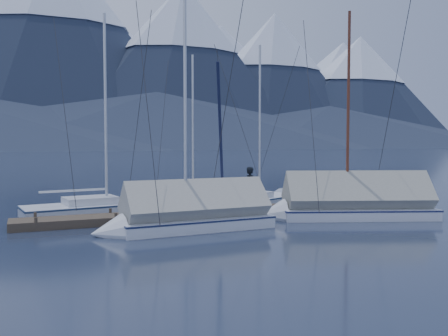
{
  "coord_description": "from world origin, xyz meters",
  "views": [
    {
      "loc": [
        -8.23,
        -17.84,
        3.35
      ],
      "look_at": [
        0.0,
        2.0,
        2.2
      ],
      "focal_mm": 38.0,
      "sensor_mm": 36.0,
      "label": 1
    }
  ],
  "objects_px": {
    "sailboat_covered_near": "(343,207)",
    "sailboat_covered_far": "(182,218)",
    "person": "(251,187)",
    "sailboat_open_left": "(118,209)",
    "sailboat_open_mid": "(202,207)",
    "sailboat_open_right": "(265,201)"
  },
  "relations": [
    {
      "from": "sailboat_open_mid",
      "to": "sailboat_open_left",
      "type": "bearing_deg",
      "value": 167.16
    },
    {
      "from": "sailboat_open_left",
      "to": "sailboat_open_right",
      "type": "height_order",
      "value": "sailboat_open_left"
    },
    {
      "from": "sailboat_open_right",
      "to": "sailboat_covered_near",
      "type": "height_order",
      "value": "sailboat_covered_near"
    },
    {
      "from": "sailboat_open_mid",
      "to": "sailboat_open_right",
      "type": "relative_size",
      "value": 0.9
    },
    {
      "from": "sailboat_open_right",
      "to": "sailboat_covered_near",
      "type": "xyz_separation_m",
      "value": [
        1.05,
        -5.54,
        0.34
      ]
    },
    {
      "from": "sailboat_open_mid",
      "to": "sailboat_open_right",
      "type": "xyz_separation_m",
      "value": [
        3.96,
        0.9,
        0.02
      ]
    },
    {
      "from": "sailboat_covered_near",
      "to": "sailboat_covered_far",
      "type": "height_order",
      "value": "sailboat_covered_near"
    },
    {
      "from": "sailboat_open_left",
      "to": "sailboat_covered_far",
      "type": "height_order",
      "value": "sailboat_open_left"
    },
    {
      "from": "sailboat_open_left",
      "to": "sailboat_open_mid",
      "type": "xyz_separation_m",
      "value": [
        3.97,
        -0.9,
        -0.03
      ]
    },
    {
      "from": "sailboat_covered_far",
      "to": "sailboat_covered_near",
      "type": "bearing_deg",
      "value": 0.69
    },
    {
      "from": "sailboat_open_mid",
      "to": "sailboat_covered_near",
      "type": "xyz_separation_m",
      "value": [
        5.01,
        -4.64,
        0.36
      ]
    },
    {
      "from": "sailboat_covered_near",
      "to": "sailboat_covered_far",
      "type": "relative_size",
      "value": 1.03
    },
    {
      "from": "sailboat_open_left",
      "to": "sailboat_covered_far",
      "type": "relative_size",
      "value": 1.05
    },
    {
      "from": "person",
      "to": "sailboat_covered_far",
      "type": "bearing_deg",
      "value": 121.34
    },
    {
      "from": "sailboat_open_right",
      "to": "person",
      "type": "distance_m",
      "value": 3.98
    },
    {
      "from": "sailboat_covered_near",
      "to": "sailboat_open_mid",
      "type": "bearing_deg",
      "value": 137.23
    },
    {
      "from": "sailboat_open_left",
      "to": "sailboat_open_mid",
      "type": "relative_size",
      "value": 1.23
    },
    {
      "from": "sailboat_open_left",
      "to": "sailboat_covered_near",
      "type": "xyz_separation_m",
      "value": [
        8.98,
        -5.54,
        0.32
      ]
    },
    {
      "from": "sailboat_open_right",
      "to": "person",
      "type": "bearing_deg",
      "value": -127.51
    },
    {
      "from": "sailboat_open_right",
      "to": "sailboat_covered_near",
      "type": "relative_size",
      "value": 0.93
    },
    {
      "from": "sailboat_covered_near",
      "to": "person",
      "type": "relative_size",
      "value": 5.34
    },
    {
      "from": "sailboat_open_mid",
      "to": "sailboat_covered_near",
      "type": "relative_size",
      "value": 0.83
    }
  ]
}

